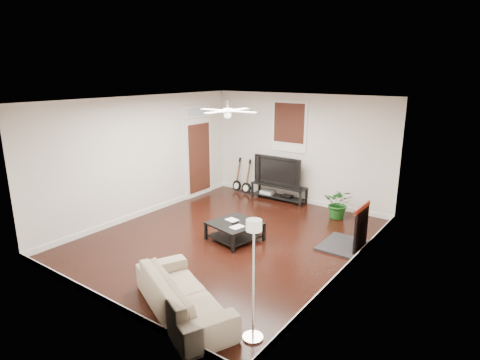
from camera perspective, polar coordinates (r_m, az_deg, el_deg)
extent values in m
cube|color=black|center=(8.29, -1.64, -8.29)|extent=(5.00, 6.00, 0.01)
cube|color=white|center=(7.62, -1.80, 11.41)|extent=(5.00, 6.00, 0.01)
cube|color=silver|center=(10.32, 8.50, 4.42)|extent=(5.00, 0.01, 2.80)
cube|color=silver|center=(5.85, -19.94, -4.73)|extent=(5.00, 0.01, 2.80)
cube|color=silver|center=(9.53, -13.75, 3.25)|extent=(0.01, 6.00, 2.80)
cube|color=silver|center=(6.67, 15.61, -1.96)|extent=(0.01, 6.00, 2.80)
cube|color=#AC4A37|center=(7.59, 18.19, -0.10)|extent=(0.02, 2.20, 2.80)
cube|color=black|center=(7.96, 15.66, -6.32)|extent=(0.80, 1.10, 0.92)
cube|color=black|center=(10.35, 7.06, 7.58)|extent=(1.00, 0.06, 1.30)
cube|color=white|center=(10.83, -5.94, 4.20)|extent=(0.08, 1.00, 2.50)
cube|color=black|center=(10.63, 5.57, -1.78)|extent=(1.51, 0.40, 0.42)
imported|color=black|center=(10.48, 5.71, 1.39)|extent=(1.35, 0.18, 0.78)
cube|color=black|center=(8.12, -0.76, -7.37)|extent=(1.05, 1.05, 0.37)
imported|color=tan|center=(5.87, -8.20, -15.87)|extent=(2.14, 1.54, 0.58)
imported|color=#18551A|center=(9.50, 14.00, -3.27)|extent=(0.78, 0.72, 0.73)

